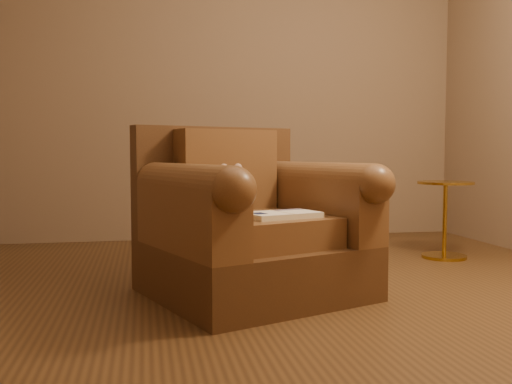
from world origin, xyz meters
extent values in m
plane|color=#54371C|center=(0.00, 0.00, 0.00)|extent=(4.00, 4.00, 0.00)
cube|color=#7D644D|center=(0.00, 2.00, 1.35)|extent=(4.00, 0.02, 2.70)
cube|color=#4B2F19|center=(-0.24, -0.04, 0.14)|extent=(1.28, 1.25, 0.28)
cube|color=#4B2F19|center=(-0.39, 0.35, 0.59)|extent=(0.97, 0.45, 0.62)
cube|color=brown|center=(-0.22, -0.09, 0.36)|extent=(0.80, 0.86, 0.15)
cube|color=brown|center=(-0.34, 0.23, 0.66)|extent=(0.60, 0.36, 0.45)
cube|color=brown|center=(-0.59, -0.24, 0.44)|extent=(0.49, 0.87, 0.32)
cube|color=brown|center=(0.16, 0.05, 0.44)|extent=(0.49, 0.87, 0.32)
cylinder|color=brown|center=(-0.59, -0.24, 0.60)|extent=(0.49, 0.87, 0.20)
cylinder|color=brown|center=(0.16, 0.05, 0.60)|extent=(0.49, 0.87, 0.20)
ellipsoid|color=tan|center=(-0.34, 0.07, 0.51)|extent=(0.16, 0.14, 0.17)
sphere|color=tan|center=(-0.34, 0.08, 0.62)|extent=(0.12, 0.12, 0.12)
ellipsoid|color=tan|center=(-0.38, 0.07, 0.67)|extent=(0.05, 0.03, 0.05)
ellipsoid|color=tan|center=(-0.30, 0.09, 0.67)|extent=(0.05, 0.03, 0.05)
ellipsoid|color=beige|center=(-0.33, 0.02, 0.61)|extent=(0.05, 0.04, 0.05)
sphere|color=black|center=(-0.33, 0.00, 0.62)|extent=(0.02, 0.02, 0.02)
ellipsoid|color=tan|center=(-0.40, -0.01, 0.51)|extent=(0.05, 0.10, 0.05)
ellipsoid|color=tan|center=(-0.25, 0.02, 0.51)|extent=(0.05, 0.10, 0.05)
ellipsoid|color=tan|center=(-0.36, -0.04, 0.46)|extent=(0.06, 0.10, 0.05)
ellipsoid|color=tan|center=(-0.28, -0.02, 0.46)|extent=(0.06, 0.10, 0.05)
cube|color=beige|center=(-0.13, -0.23, 0.44)|extent=(0.41, 0.32, 0.03)
cube|color=white|center=(-0.22, -0.26, 0.46)|extent=(0.24, 0.26, 0.00)
cube|color=white|center=(-0.05, -0.20, 0.46)|extent=(0.24, 0.26, 0.00)
cube|color=beige|center=(-0.13, -0.23, 0.46)|extent=(0.08, 0.21, 0.00)
cube|color=#0F1638|center=(-0.26, -0.27, 0.46)|extent=(0.08, 0.09, 0.00)
cube|color=slate|center=(-0.07, -0.12, 0.46)|extent=(0.17, 0.10, 0.00)
cylinder|color=#B99033|center=(1.30, 0.73, 0.01)|extent=(0.31, 0.31, 0.02)
cylinder|color=#B99033|center=(1.30, 0.73, 0.27)|extent=(0.03, 0.03, 0.51)
cylinder|color=#B99033|center=(1.30, 0.73, 0.54)|extent=(0.39, 0.39, 0.02)
cylinder|color=#B99033|center=(1.30, 0.73, 0.53)|extent=(0.03, 0.03, 0.02)
camera|label=1|loc=(-0.80, -2.97, 0.76)|focal=40.00mm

